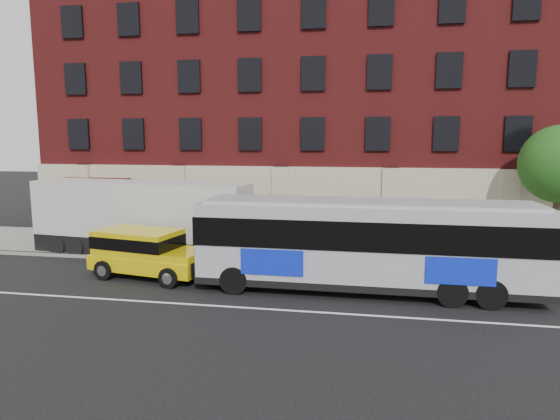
% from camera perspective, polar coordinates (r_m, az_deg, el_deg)
% --- Properties ---
extents(ground, '(120.00, 120.00, 0.00)m').
position_cam_1_polar(ground, '(16.88, -7.10, -11.60)').
color(ground, black).
rests_on(ground, ground).
extents(sidewalk, '(60.00, 6.00, 0.15)m').
position_cam_1_polar(sidewalk, '(25.24, -1.04, -4.60)').
color(sidewalk, gray).
rests_on(sidewalk, ground).
extents(kerb, '(60.00, 0.25, 0.15)m').
position_cam_1_polar(kerb, '(22.39, -2.53, -6.29)').
color(kerb, gray).
rests_on(kerb, ground).
extents(lane_line, '(60.00, 0.12, 0.01)m').
position_cam_1_polar(lane_line, '(17.33, -6.60, -11.03)').
color(lane_line, white).
rests_on(lane_line, ground).
extents(building, '(30.00, 12.10, 15.00)m').
position_cam_1_polar(building, '(32.45, 1.68, 11.64)').
color(building, maroon).
rests_on(building, sidewalk).
extents(sign_pole, '(0.30, 0.20, 2.50)m').
position_cam_1_polar(sign_pole, '(25.45, -21.51, -1.92)').
color(sign_pole, slate).
rests_on(sign_pole, ground).
extents(city_bus, '(12.64, 2.80, 3.46)m').
position_cam_1_polar(city_bus, '(18.58, 10.07, -3.67)').
color(city_bus, '#A4A6AE').
rests_on(city_bus, ground).
extents(yellow_suv, '(5.26, 2.95, 1.96)m').
position_cam_1_polar(yellow_suv, '(21.17, -15.39, -4.54)').
color(yellow_suv, '#E1C308').
rests_on(yellow_suv, ground).
extents(shipping_container, '(11.09, 3.48, 3.64)m').
position_cam_1_polar(shipping_container, '(24.79, -15.84, -1.10)').
color(shipping_container, black).
rests_on(shipping_container, ground).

